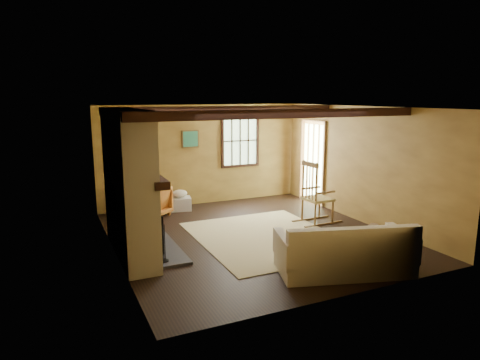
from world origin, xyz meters
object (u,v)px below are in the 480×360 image
laundry_basket (180,204)px  armchair (150,202)px  rocking_chair (316,197)px  sofa (346,255)px  fireplace (130,189)px

laundry_basket → armchair: bearing=-162.1°
rocking_chair → sofa: (-1.08, -2.36, -0.26)m
rocking_chair → laundry_basket: 3.15m
sofa → laundry_basket: bearing=121.6°
rocking_chair → laundry_basket: bearing=44.6°
laundry_basket → armchair: (-0.75, -0.24, 0.18)m
rocking_chair → armchair: bearing=55.6°
fireplace → sofa: fireplace is taller
rocking_chair → armchair: size_ratio=1.77×
sofa → laundry_basket: sofa is taller
fireplace → sofa: 3.56m
rocking_chair → armchair: 3.58m
fireplace → sofa: (2.72, -2.13, -0.82)m
fireplace → rocking_chair: bearing=3.3°
rocking_chair → fireplace: bearing=90.8°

